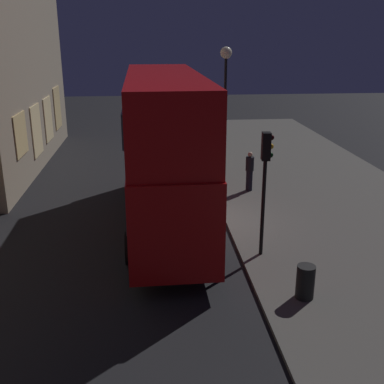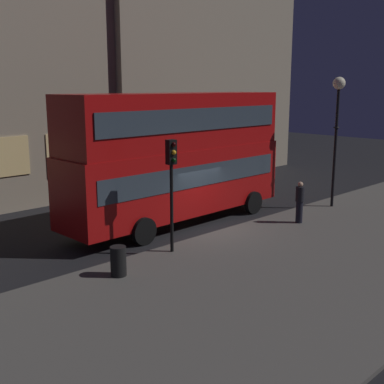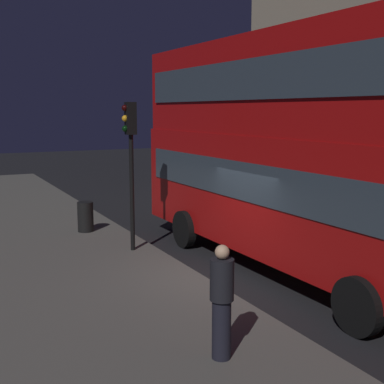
{
  "view_description": "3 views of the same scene",
  "coord_description": "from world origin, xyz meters",
  "px_view_note": "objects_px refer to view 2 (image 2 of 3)",
  "views": [
    {
      "loc": [
        -16.61,
        2.42,
        6.89
      ],
      "look_at": [
        -0.59,
        0.92,
        1.48
      ],
      "focal_mm": 43.96,
      "sensor_mm": 36.0,
      "label": 1
    },
    {
      "loc": [
        -14.24,
        -13.68,
        5.91
      ],
      "look_at": [
        -0.53,
        0.47,
        1.68
      ],
      "focal_mm": 46.26,
      "sensor_mm": 36.0,
      "label": 2
    },
    {
      "loc": [
        9.87,
        -5.85,
        3.9
      ],
      "look_at": [
        -2.35,
        0.37,
        1.72
      ],
      "focal_mm": 48.07,
      "sensor_mm": 36.0,
      "label": 3
    }
  ],
  "objects_px": {
    "double_decker_bus": "(177,152)",
    "traffic_light_near_kerb": "(172,172)",
    "pedestrian": "(300,202)",
    "litter_bin": "(118,261)",
    "street_lamp": "(338,107)"
  },
  "relations": [
    {
      "from": "street_lamp",
      "to": "pedestrian",
      "type": "bearing_deg",
      "value": -171.08
    },
    {
      "from": "double_decker_bus",
      "to": "litter_bin",
      "type": "distance_m",
      "value": 7.14
    },
    {
      "from": "traffic_light_near_kerb",
      "to": "street_lamp",
      "type": "xyz_separation_m",
      "value": [
        10.19,
        -0.38,
        1.92
      ]
    },
    {
      "from": "double_decker_bus",
      "to": "pedestrian",
      "type": "height_order",
      "value": "double_decker_bus"
    },
    {
      "from": "double_decker_bus",
      "to": "pedestrian",
      "type": "relative_size",
      "value": 6.11
    },
    {
      "from": "litter_bin",
      "to": "traffic_light_near_kerb",
      "type": "bearing_deg",
      "value": 11.22
    },
    {
      "from": "traffic_light_near_kerb",
      "to": "pedestrian",
      "type": "relative_size",
      "value": 2.22
    },
    {
      "from": "double_decker_bus",
      "to": "traffic_light_near_kerb",
      "type": "height_order",
      "value": "double_decker_bus"
    },
    {
      "from": "double_decker_bus",
      "to": "traffic_light_near_kerb",
      "type": "bearing_deg",
      "value": -135.73
    },
    {
      "from": "traffic_light_near_kerb",
      "to": "litter_bin",
      "type": "height_order",
      "value": "traffic_light_near_kerb"
    },
    {
      "from": "traffic_light_near_kerb",
      "to": "pedestrian",
      "type": "bearing_deg",
      "value": -3.51
    },
    {
      "from": "double_decker_bus",
      "to": "street_lamp",
      "type": "distance_m",
      "value": 8.17
    },
    {
      "from": "street_lamp",
      "to": "pedestrian",
      "type": "relative_size",
      "value": 3.45
    },
    {
      "from": "street_lamp",
      "to": "litter_bin",
      "type": "distance_m",
      "value": 13.62
    },
    {
      "from": "double_decker_bus",
      "to": "street_lamp",
      "type": "xyz_separation_m",
      "value": [
        7.24,
        -3.34,
        1.79
      ]
    }
  ]
}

